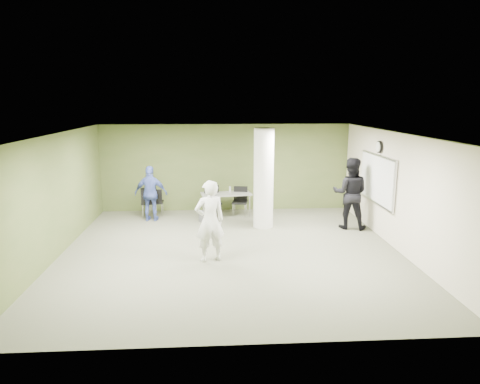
{
  "coord_description": "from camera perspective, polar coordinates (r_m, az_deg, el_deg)",
  "views": [
    {
      "loc": [
        -0.39,
        -9.69,
        3.55
      ],
      "look_at": [
        0.28,
        1.0,
        1.24
      ],
      "focal_mm": 32.0,
      "sensor_mm": 36.0,
      "label": 1
    }
  ],
  "objects": [
    {
      "name": "wall_back",
      "position": [
        13.86,
        -1.91,
        3.25
      ],
      "size": [
        8.0,
        2.8,
        0.02
      ],
      "primitive_type": "cube",
      "rotation": [
        1.57,
        0.0,
        0.0
      ],
      "color": "#4A5B2B",
      "rests_on": "floor"
    },
    {
      "name": "man_blue",
      "position": [
        12.95,
        -11.79,
        -0.2
      ],
      "size": [
        1.01,
        0.51,
        1.66
      ],
      "primitive_type": "imported",
      "rotation": [
        0.0,
        0.0,
        3.04
      ],
      "color": "#40519F",
      "rests_on": "floor"
    },
    {
      "name": "ceiling",
      "position": [
        9.73,
        -1.26,
        7.76
      ],
      "size": [
        8.0,
        8.0,
        0.0
      ],
      "primitive_type": "plane",
      "rotation": [
        3.14,
        0.0,
        0.0
      ],
      "color": "white",
      "rests_on": "wall_back"
    },
    {
      "name": "man_black",
      "position": [
        12.29,
        14.48,
        -0.17
      ],
      "size": [
        1.17,
        1.03,
        2.0
      ],
      "primitive_type": "imported",
      "rotation": [
        0.0,
        0.0,
        2.82
      ],
      "color": "black",
      "rests_on": "floor"
    },
    {
      "name": "wastebasket",
      "position": [
        12.81,
        -4.96,
        -3.25
      ],
      "size": [
        0.26,
        0.26,
        0.3
      ],
      "primitive_type": "cylinder",
      "color": "#4C4C4C",
      "rests_on": "floor"
    },
    {
      "name": "folding_table",
      "position": [
        13.24,
        -1.92,
        -0.36
      ],
      "size": [
        1.61,
        0.88,
        0.98
      ],
      "rotation": [
        0.0,
        0.0,
        0.14
      ],
      "color": "gray",
      "rests_on": "floor"
    },
    {
      "name": "woman_white",
      "position": [
        9.5,
        -4.06,
        -3.9
      ],
      "size": [
        0.77,
        0.62,
        1.85
      ],
      "primitive_type": "imported",
      "rotation": [
        0.0,
        0.0,
        3.43
      ],
      "color": "silver",
      "rests_on": "floor"
    },
    {
      "name": "chair_table_right",
      "position": [
        13.33,
        0.02,
        -0.92
      ],
      "size": [
        0.53,
        0.53,
        0.91
      ],
      "rotation": [
        0.0,
        0.0,
        -0.19
      ],
      "color": "black",
      "rests_on": "floor"
    },
    {
      "name": "chair_table_left",
      "position": [
        13.2,
        -3.72,
        -0.92
      ],
      "size": [
        0.55,
        0.55,
        0.96
      ],
      "rotation": [
        0.0,
        0.0,
        0.17
      ],
      "color": "black",
      "rests_on": "floor"
    },
    {
      "name": "wall_left",
      "position": [
        10.56,
        -23.46,
        -0.58
      ],
      "size": [
        0.02,
        8.0,
        2.8
      ],
      "primitive_type": "cube",
      "color": "#4A5B2B",
      "rests_on": "floor"
    },
    {
      "name": "whiteboard",
      "position": [
        11.89,
        17.77,
        1.67
      ],
      "size": [
        0.05,
        2.3,
        1.3
      ],
      "color": "silver",
      "rests_on": "wall_right_cream"
    },
    {
      "name": "chair_back_right",
      "position": [
        13.53,
        -11.14,
        -1.08
      ],
      "size": [
        0.44,
        0.44,
        0.86
      ],
      "rotation": [
        0.0,
        0.0,
        3.16
      ],
      "color": "black",
      "rests_on": "floor"
    },
    {
      "name": "wall_clock",
      "position": [
        11.78,
        18.04,
        5.74
      ],
      "size": [
        0.06,
        0.32,
        0.32
      ],
      "color": "black",
      "rests_on": "wall_right_cream"
    },
    {
      "name": "wall_right_cream",
      "position": [
        10.85,
        20.38,
        -0.01
      ],
      "size": [
        0.02,
        8.0,
        2.8
      ],
      "primitive_type": "cube",
      "color": "beige",
      "rests_on": "floor"
    },
    {
      "name": "floor",
      "position": [
        10.33,
        -1.19,
        -7.92
      ],
      "size": [
        8.0,
        8.0,
        0.0
      ],
      "primitive_type": "plane",
      "color": "#565744",
      "rests_on": "ground"
    },
    {
      "name": "chair_back_left",
      "position": [
        13.29,
        -12.03,
        -1.04
      ],
      "size": [
        0.55,
        0.55,
        0.98
      ],
      "rotation": [
        0.0,
        0.0,
        3.27
      ],
      "color": "black",
      "rests_on": "floor"
    },
    {
      "name": "column",
      "position": [
        11.97,
        3.17,
        1.81
      ],
      "size": [
        0.56,
        0.56,
        2.8
      ],
      "primitive_type": "cylinder",
      "color": "silver",
      "rests_on": "floor"
    }
  ]
}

